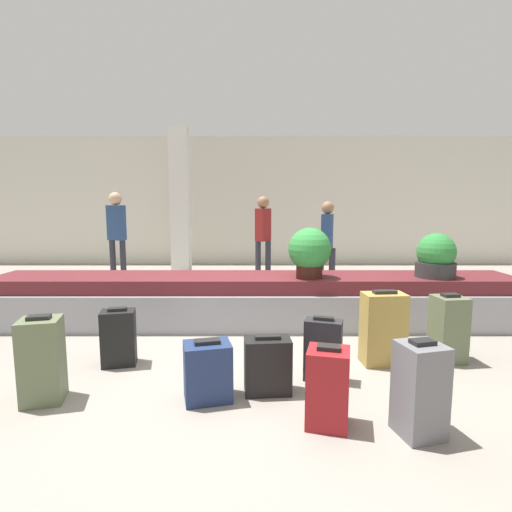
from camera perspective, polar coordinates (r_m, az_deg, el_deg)
name	(u,v)px	position (r m, az deg, el deg)	size (l,w,h in m)	color
ground_plane	(255,363)	(4.00, -0.08, -15.08)	(18.00, 18.00, 0.00)	gray
back_wall	(257,201)	(10.19, 0.12, 7.85)	(18.00, 0.06, 3.20)	beige
carousel	(256,300)	(5.16, 0.00, -6.36)	(6.86, 0.97, 0.63)	gray
pillar	(182,201)	(9.03, -10.55, 7.77)	(0.40, 0.40, 3.20)	silver
suitcase_0	(422,390)	(2.98, 22.60, -17.22)	(0.33, 0.33, 0.66)	slate
suitcase_1	(325,350)	(3.61, 9.78, -13.09)	(0.35, 0.26, 0.57)	#232328
suitcase_2	(450,329)	(4.38, 26.00, -9.35)	(0.31, 0.31, 0.67)	#5B6647
suitcase_3	(385,329)	(4.06, 17.95, -9.86)	(0.41, 0.28, 0.72)	#A3843D
suitcase_4	(269,365)	(3.37, 1.89, -15.33)	(0.39, 0.26, 0.48)	black
suitcase_5	(120,337)	(4.10, -18.81, -10.93)	(0.35, 0.28, 0.56)	black
suitcase_6	(329,387)	(2.95, 10.44, -17.97)	(0.34, 0.33, 0.58)	maroon
suitcase_7	(209,371)	(3.28, -6.71, -16.00)	(0.42, 0.35, 0.49)	navy
suitcase_8	(44,360)	(3.60, -28.03, -12.96)	(0.35, 0.33, 0.69)	#5B6647
potted_plant_0	(438,257)	(5.42, 24.54, -0.17)	(0.48, 0.48, 0.55)	#2D2D2D
potted_plant_1	(311,252)	(4.94, 7.89, 0.61)	(0.53, 0.53, 0.62)	#381914
traveler_0	(329,238)	(7.11, 10.34, 2.48)	(0.31, 0.36, 1.58)	#282833
traveler_1	(265,231)	(7.87, 1.26, 3.60)	(0.33, 0.37, 1.68)	#282833
traveler_2	(118,229)	(8.13, -19.06, 3.70)	(0.36, 0.28, 1.75)	#282833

